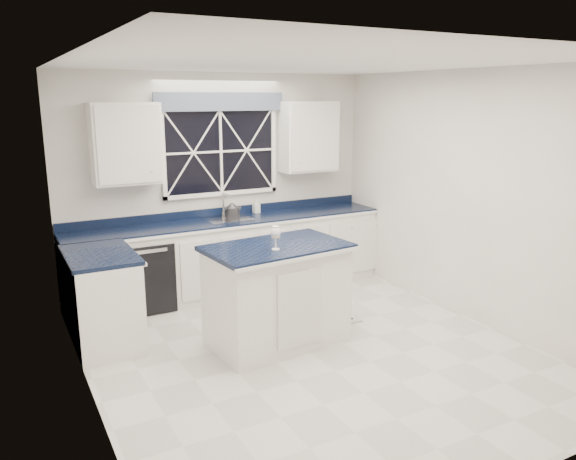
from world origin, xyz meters
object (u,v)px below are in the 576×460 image
dishwasher (144,274)px  faucet (224,204)px  kettle (232,211)px  soap_bottle (256,206)px  wine_glass (276,233)px  island (277,294)px

dishwasher → faucet: (1.10, 0.19, 0.69)m
dishwasher → kettle: kettle is taller
faucet → kettle: 0.21m
dishwasher → soap_bottle: size_ratio=4.64×
kettle → dishwasher: bearing=163.7°
wine_glass → soap_bottle: 2.09m
dishwasher → faucet: 1.31m
wine_glass → soap_bottle: wine_glass is taller
dishwasher → kettle: bearing=-0.4°
faucet → wine_glass: size_ratio=1.33×
soap_bottle → faucet: bearing=-176.8°
kettle → soap_bottle: kettle is taller
faucet → wine_glass: faucet is taller
wine_glass → soap_bottle: size_ratio=1.28×
soap_bottle → kettle: bearing=-152.4°
dishwasher → wine_glass: 2.07m
wine_glass → faucet: bearing=82.3°
wine_glass → soap_bottle: bearing=69.9°
dishwasher → soap_bottle: bearing=8.0°
island → kettle: size_ratio=4.79×
faucet → soap_bottle: faucet is taller
faucet → kettle: bearing=-84.2°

